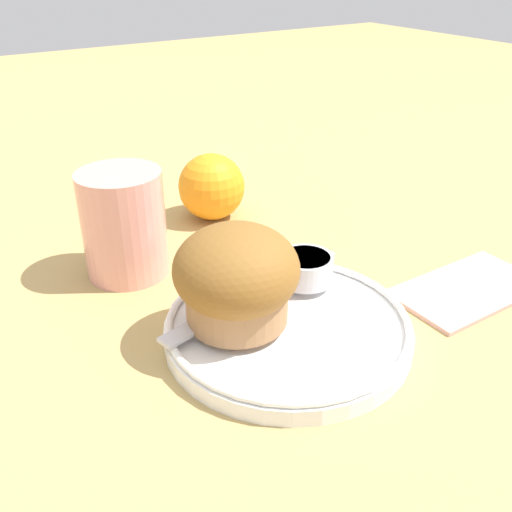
{
  "coord_description": "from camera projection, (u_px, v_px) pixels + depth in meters",
  "views": [
    {
      "loc": [
        -0.21,
        -0.29,
        0.28
      ],
      "look_at": [
        0.02,
        0.05,
        0.06
      ],
      "focal_mm": 40.0,
      "sensor_mm": 36.0,
      "label": 1
    }
  ],
  "objects": [
    {
      "name": "cream_ramekin",
      "position": [
        306.0,
        267.0,
        0.5
      ],
      "size": [
        0.05,
        0.05,
        0.02
      ],
      "color": "silver",
      "rests_on": "plate"
    },
    {
      "name": "muffin",
      "position": [
        236.0,
        277.0,
        0.43
      ],
      "size": [
        0.1,
        0.1,
        0.08
      ],
      "color": "#9E7047",
      "rests_on": "plate"
    },
    {
      "name": "butter_knife",
      "position": [
        256.0,
        292.0,
        0.48
      ],
      "size": [
        0.2,
        0.06,
        0.0
      ],
      "rotation": [
        0.0,
        0.0,
        0.23
      ],
      "color": "silver",
      "rests_on": "plate"
    },
    {
      "name": "juice_glass",
      "position": [
        124.0,
        224.0,
        0.53
      ],
      "size": [
        0.08,
        0.08,
        0.1
      ],
      "color": "#E5998C",
      "rests_on": "ground_plane"
    },
    {
      "name": "folded_napkin",
      "position": [
        468.0,
        287.0,
        0.52
      ],
      "size": [
        0.14,
        0.08,
        0.01
      ],
      "color": "#D19E93",
      "rests_on": "ground_plane"
    },
    {
      "name": "orange_fruit",
      "position": [
        212.0,
        187.0,
        0.65
      ],
      "size": [
        0.08,
        0.08,
        0.08
      ],
      "color": "orange",
      "rests_on": "ground_plane"
    },
    {
      "name": "berry_pair",
      "position": [
        264.0,
        282.0,
        0.48
      ],
      "size": [
        0.03,
        0.02,
        0.02
      ],
      "color": "#B7192D",
      "rests_on": "plate"
    },
    {
      "name": "ground_plane",
      "position": [
        273.0,
        348.0,
        0.45
      ],
      "size": [
        3.0,
        3.0,
        0.0
      ],
      "primitive_type": "plane",
      "color": "tan"
    },
    {
      "name": "plate",
      "position": [
        288.0,
        327.0,
        0.46
      ],
      "size": [
        0.2,
        0.2,
        0.02
      ],
      "color": "white",
      "rests_on": "ground_plane"
    }
  ]
}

